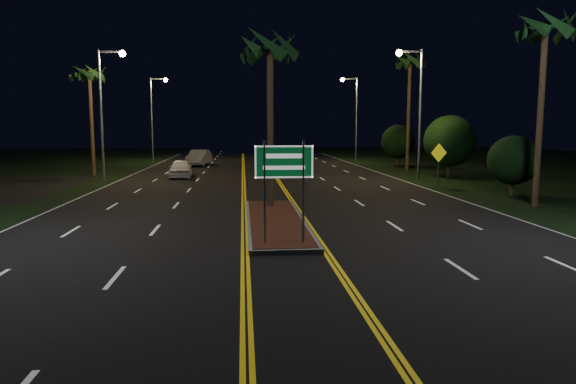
{
  "coord_description": "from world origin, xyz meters",
  "views": [
    {
      "loc": [
        -1.26,
        -12.87,
        3.76
      ],
      "look_at": [
        0.03,
        1.72,
        1.9
      ],
      "focal_mm": 32.0,
      "sensor_mm": 36.0,
      "label": 1
    }
  ],
  "objects": [
    {
      "name": "palm_right_far",
      "position": [
        12.8,
        30.0,
        9.14
      ],
      "size": [
        2.4,
        2.4,
        10.3
      ],
      "color": "#382819",
      "rests_on": "ground"
    },
    {
      "name": "shrub_mid",
      "position": [
        14.0,
        24.0,
        2.73
      ],
      "size": [
        3.78,
        3.78,
        4.62
      ],
      "color": "#382819",
      "rests_on": "ground"
    },
    {
      "name": "median_island",
      "position": [
        0.0,
        7.0,
        0.08
      ],
      "size": [
        2.25,
        10.25,
        0.17
      ],
      "color": "gray",
      "rests_on": "ground"
    },
    {
      "name": "palm_left_far",
      "position": [
        -12.8,
        28.0,
        7.75
      ],
      "size": [
        2.4,
        2.4,
        8.8
      ],
      "color": "#382819",
      "rests_on": "ground"
    },
    {
      "name": "shrub_far",
      "position": [
        13.8,
        36.0,
        2.34
      ],
      "size": [
        3.24,
        3.24,
        3.96
      ],
      "color": "#382819",
      "rests_on": "ground"
    },
    {
      "name": "streetlight_left_far",
      "position": [
        -10.61,
        44.0,
        5.66
      ],
      "size": [
        1.91,
        0.44,
        9.0
      ],
      "color": "gray",
      "rests_on": "ground"
    },
    {
      "name": "streetlight_right_far",
      "position": [
        10.61,
        42.0,
        5.66
      ],
      "size": [
        1.91,
        0.44,
        9.0
      ],
      "color": "gray",
      "rests_on": "ground"
    },
    {
      "name": "streetlight_left_mid",
      "position": [
        -10.61,
        24.0,
        5.66
      ],
      "size": [
        1.91,
        0.44,
        9.0
      ],
      "color": "gray",
      "rests_on": "ground"
    },
    {
      "name": "shrub_near",
      "position": [
        13.5,
        14.0,
        1.95
      ],
      "size": [
        2.7,
        2.7,
        3.3
      ],
      "color": "#382819",
      "rests_on": "ground"
    },
    {
      "name": "car_near",
      "position": [
        -5.89,
        25.86,
        0.79
      ],
      "size": [
        2.34,
        4.88,
        1.59
      ],
      "primitive_type": "imported",
      "rotation": [
        0.0,
        0.0,
        0.06
      ],
      "color": "white",
      "rests_on": "ground"
    },
    {
      "name": "highway_sign",
      "position": [
        0.0,
        2.8,
        2.4
      ],
      "size": [
        1.8,
        0.08,
        3.2
      ],
      "color": "gray",
      "rests_on": "ground"
    },
    {
      "name": "palm_median",
      "position": [
        0.0,
        10.5,
        7.28
      ],
      "size": [
        2.4,
        2.4,
        8.3
      ],
      "color": "#382819",
      "rests_on": "ground"
    },
    {
      "name": "ground",
      "position": [
        0.0,
        0.0,
        0.0
      ],
      "size": [
        120.0,
        120.0,
        0.0
      ],
      "primitive_type": "plane",
      "color": "black",
      "rests_on": "ground"
    },
    {
      "name": "streetlight_right_mid",
      "position": [
        10.61,
        22.0,
        5.66
      ],
      "size": [
        1.91,
        0.44,
        9.0
      ],
      "color": "gray",
      "rests_on": "ground"
    },
    {
      "name": "palm_right_near",
      "position": [
        12.5,
        10.0,
        8.21
      ],
      "size": [
        2.4,
        2.4,
        9.3
      ],
      "color": "#382819",
      "rests_on": "ground"
    },
    {
      "name": "car_far",
      "position": [
        -5.52,
        37.85,
        0.89
      ],
      "size": [
        3.08,
        5.63,
        1.78
      ],
      "primitive_type": "imported",
      "rotation": [
        0.0,
        0.0,
        -0.15
      ],
      "color": "#AEB0B8",
      "rests_on": "ground"
    },
    {
      "name": "warning_sign",
      "position": [
        10.8,
        17.85,
        1.81
      ],
      "size": [
        1.11,
        0.36,
        2.75
      ],
      "rotation": [
        0.0,
        0.0,
        0.29
      ],
      "color": "gray",
      "rests_on": "ground"
    }
  ]
}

